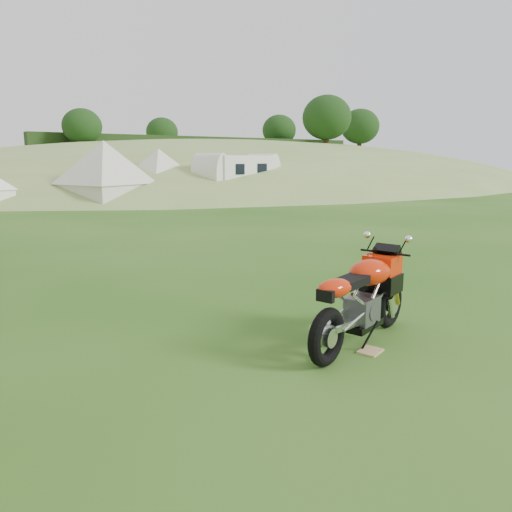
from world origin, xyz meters
TOP-DOWN VIEW (x-y plane):
  - ground at (0.00, 0.00)m, footprint 120.00×120.00m
  - hillside at (24.00, 40.00)m, footprint 80.00×64.00m
  - hedgerow at (24.00, 40.00)m, footprint 36.00×1.20m
  - sport_motorcycle at (0.97, -0.73)m, footprint 2.20×1.08m
  - plywood_board at (0.87, -0.98)m, footprint 0.33×0.29m
  - tent_mid at (4.98, 19.07)m, footprint 4.27×4.27m
  - tent_right at (8.52, 20.61)m, footprint 3.74×3.74m
  - caravan at (12.09, 18.29)m, footprint 5.47×3.31m

SIDE VIEW (x-z plane):
  - ground at x=0.00m, z-range 0.00..0.00m
  - hillside at x=24.00m, z-range -4.00..4.00m
  - hedgerow at x=24.00m, z-range -4.30..4.30m
  - plywood_board at x=0.87m, z-range 0.00..0.02m
  - sport_motorcycle at x=0.97m, z-range 0.00..1.28m
  - caravan at x=12.09m, z-range 0.00..2.39m
  - tent_right at x=8.52m, z-range 0.00..2.67m
  - tent_mid at x=4.98m, z-range 0.00..2.85m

